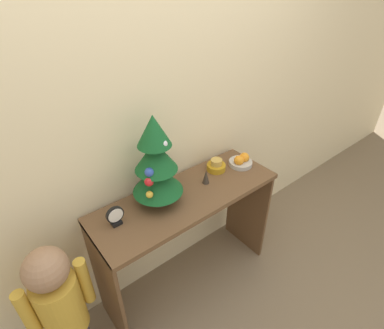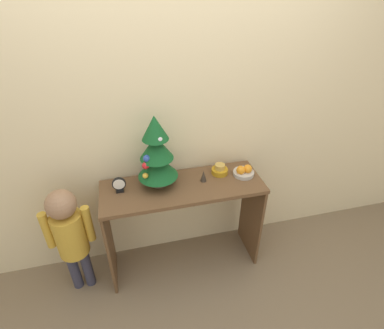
# 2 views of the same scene
# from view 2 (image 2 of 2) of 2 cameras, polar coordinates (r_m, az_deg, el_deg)

# --- Properties ---
(ground_plane) EXTENTS (12.00, 12.00, 0.00)m
(ground_plane) POSITION_cam_2_polar(r_m,az_deg,el_deg) (2.61, -0.41, -21.07)
(ground_plane) COLOR #7A664C
(back_wall) EXTENTS (7.00, 0.05, 2.50)m
(back_wall) POSITION_cam_2_polar(r_m,az_deg,el_deg) (2.16, -3.45, 9.43)
(back_wall) COLOR beige
(back_wall) RESTS_ON ground_plane
(console_table) EXTENTS (1.18, 0.42, 0.81)m
(console_table) POSITION_cam_2_polar(r_m,az_deg,el_deg) (2.29, -1.71, -7.85)
(console_table) COLOR brown
(console_table) RESTS_ON ground_plane
(mini_tree) EXTENTS (0.28, 0.28, 0.54)m
(mini_tree) POSITION_cam_2_polar(r_m,az_deg,el_deg) (2.05, -6.79, 2.09)
(mini_tree) COLOR #4C3828
(mini_tree) RESTS_ON console_table
(fruit_bowl) EXTENTS (0.16, 0.16, 0.08)m
(fruit_bowl) POSITION_cam_2_polar(r_m,az_deg,el_deg) (2.30, 9.84, -1.32)
(fruit_bowl) COLOR #B7B2A8
(fruit_bowl) RESTS_ON console_table
(singing_bowl) EXTENTS (0.12, 0.12, 0.08)m
(singing_bowl) POSITION_cam_2_polar(r_m,az_deg,el_deg) (2.29, 5.30, -1.05)
(singing_bowl) COLOR #B78419
(singing_bowl) RESTS_ON console_table
(desk_clock) EXTENTS (0.10, 0.04, 0.12)m
(desk_clock) POSITION_cam_2_polar(r_m,az_deg,el_deg) (2.14, -13.72, -3.80)
(desk_clock) COLOR black
(desk_clock) RESTS_ON console_table
(figurine) EXTENTS (0.05, 0.05, 0.09)m
(figurine) POSITION_cam_2_polar(r_m,az_deg,el_deg) (2.19, 2.21, -2.19)
(figurine) COLOR #382D23
(figurine) RESTS_ON console_table
(child_figure) EXTENTS (0.33, 0.21, 0.93)m
(child_figure) POSITION_cam_2_polar(r_m,az_deg,el_deg) (2.30, -22.33, -11.70)
(child_figure) COLOR #38384C
(child_figure) RESTS_ON ground_plane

